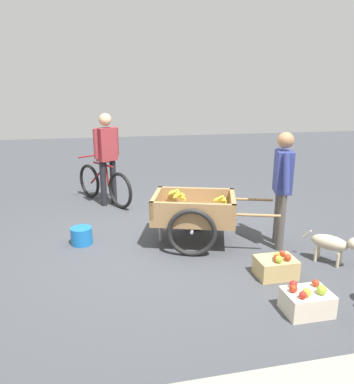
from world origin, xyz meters
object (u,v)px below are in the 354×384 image
fruit_cart (194,213)px  mixed_fruit_crate (276,267)px  apple_crate (307,301)px  vendor_person (283,180)px  cyclist_person (107,151)px  bicycle (104,184)px  dog (333,243)px  plastic_bucket (82,236)px

fruit_cart → mixed_fruit_crate: fruit_cart is taller
apple_crate → fruit_cart: bearing=-70.6°
vendor_person → mixed_fruit_crate: bearing=61.8°
fruit_cart → cyclist_person: bearing=-61.9°
vendor_person → bicycle: vendor_person is taller
apple_crate → mixed_fruit_crate: size_ratio=1.00×
fruit_cart → dog: bearing=146.8°
plastic_bucket → bicycle: bearing=-100.4°
vendor_person → apple_crate: (0.45, 1.49, -0.80)m
vendor_person → bicycle: (2.27, -2.52, -0.57)m
fruit_cart → plastic_bucket: (1.52, -0.27, -0.32)m
fruit_cart → mixed_fruit_crate: (-0.68, 1.13, -0.31)m
apple_crate → mixed_fruit_crate: apple_crate is taller
vendor_person → bicycle: 3.44m
cyclist_person → apple_crate: size_ratio=3.78×
mixed_fruit_crate → apple_crate: bearing=87.0°
dog → apple_crate: size_ratio=1.24×
bicycle → cyclist_person: cyclist_person is taller
vendor_person → apple_crate: vendor_person is taller
apple_crate → cyclist_person: bearing=-65.9°
dog → plastic_bucket: (3.01, -1.25, -0.15)m
bicycle → dog: bicycle is taller
fruit_cart → bicycle: bearing=-61.6°
vendor_person → plastic_bucket: bearing=-13.4°
fruit_cart → plastic_bucket: 1.58m
bicycle → dog: 4.12m
vendor_person → dog: 0.99m
bicycle → mixed_fruit_crate: bearing=119.4°
plastic_bucket → vendor_person: bearing=166.6°
plastic_bucket → mixed_fruit_crate: bearing=147.6°
bicycle → dog: size_ratio=2.60×
fruit_cart → dog: 1.79m
apple_crate → mixed_fruit_crate: (-0.04, -0.71, -0.00)m
vendor_person → apple_crate: size_ratio=3.53×
cyclist_person → dog: 4.04m
bicycle → mixed_fruit_crate: (-1.86, 3.29, -0.23)m
cyclist_person → mixed_fruit_crate: (-1.77, 3.17, -0.88)m
vendor_person → cyclist_person: size_ratio=0.93×
cyclist_person → apple_crate: 4.34m
fruit_cart → apple_crate: 1.97m
vendor_person → mixed_fruit_crate: size_ratio=3.53×
cyclist_person → plastic_bucket: bearing=76.3°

